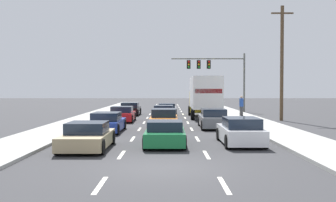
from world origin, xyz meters
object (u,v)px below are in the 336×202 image
(car_white, at_px, (239,132))
(car_silver, at_px, (165,109))
(traffic_signal_mast, at_px, (209,68))
(car_tan, at_px, (86,137))
(car_red, at_px, (121,115))
(car_navy, at_px, (162,113))
(car_black, at_px, (129,109))
(box_truck, at_px, (203,95))
(car_green, at_px, (164,134))
(utility_pole_mid, at_px, (280,62))
(pedestrian_near_corner, at_px, (240,106))
(car_orange, at_px, (162,120))
(car_blue, at_px, (106,123))
(car_gray, at_px, (212,119))

(car_white, bearing_deg, car_silver, 99.25)
(traffic_signal_mast, bearing_deg, car_tan, -106.92)
(car_red, bearing_deg, car_navy, 24.17)
(car_black, distance_m, box_truck, 8.22)
(car_black, relative_size, car_white, 0.99)
(traffic_signal_mast, bearing_deg, car_white, -92.95)
(car_navy, height_order, box_truck, box_truck)
(car_tan, height_order, traffic_signal_mast, traffic_signal_mast)
(car_navy, distance_m, car_green, 14.73)
(utility_pole_mid, bearing_deg, car_white, -112.99)
(box_truck, height_order, pedestrian_near_corner, box_truck)
(car_navy, xyz_separation_m, car_orange, (0.09, -7.65, 0.05))
(car_tan, distance_m, car_silver, 23.36)
(car_blue, height_order, car_navy, car_navy)
(car_navy, xyz_separation_m, utility_pole_mid, (9.69, -0.55, 4.26))
(box_truck, distance_m, car_gray, 9.06)
(car_black, height_order, car_navy, car_black)
(car_tan, xyz_separation_m, car_white, (6.96, 1.43, 0.06))
(car_black, xyz_separation_m, car_white, (7.20, -20.74, 0.03))
(car_blue, bearing_deg, utility_pole_mid, 33.05)
(car_black, relative_size, car_red, 0.99)
(car_tan, relative_size, pedestrian_near_corner, 2.29)
(car_red, height_order, car_gray, car_gray)
(car_orange, xyz_separation_m, pedestrian_near_corner, (7.01, 10.91, 0.44))
(car_silver, bearing_deg, pedestrian_near_corner, -29.90)
(car_orange, bearing_deg, car_white, -61.62)
(car_navy, xyz_separation_m, car_green, (0.22, -14.72, -0.04))
(car_red, bearing_deg, car_silver, 67.67)
(car_tan, relative_size, traffic_signal_mast, 0.51)
(car_silver, xyz_separation_m, traffic_signal_mast, (4.86, 4.14, 4.42))
(car_red, xyz_separation_m, car_green, (3.53, -13.24, -0.02))
(car_orange, distance_m, car_green, 7.08)
(car_red, distance_m, car_navy, 3.63)
(car_blue, distance_m, car_green, 6.71)
(car_silver, xyz_separation_m, car_orange, (-0.16, -14.84, 0.10))
(car_navy, distance_m, car_gray, 7.46)
(car_navy, height_order, car_gray, car_gray)
(box_truck, bearing_deg, car_tan, -110.46)
(car_blue, xyz_separation_m, car_gray, (6.75, 2.40, 0.04))
(car_white, relative_size, utility_pole_mid, 0.43)
(car_green, xyz_separation_m, pedestrian_near_corner, (6.88, 17.98, 0.52))
(car_gray, bearing_deg, utility_pole_mid, 44.01)
(car_red, relative_size, car_silver, 0.99)
(car_white, bearing_deg, car_orange, 118.38)
(car_green, bearing_deg, car_blue, 122.22)
(car_blue, height_order, box_truck, box_truck)
(car_red, xyz_separation_m, car_tan, (0.13, -14.43, -0.02))
(car_blue, xyz_separation_m, car_orange, (3.45, 1.40, 0.06))
(car_white, bearing_deg, car_black, 109.15)
(car_blue, bearing_deg, car_white, -37.26)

